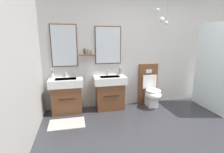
{
  "coord_description": "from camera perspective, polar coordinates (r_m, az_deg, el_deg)",
  "views": [
    {
      "loc": [
        -1.64,
        -2.05,
        1.64
      ],
      "look_at": [
        -0.87,
        1.4,
        0.82
      ],
      "focal_mm": 27.36,
      "sensor_mm": 36.0,
      "label": 1
    }
  ],
  "objects": [
    {
      "name": "soap_dispenser",
      "position": [
        4.06,
        2.79,
        1.82
      ],
      "size": [
        0.06,
        0.06,
        0.19
      ],
      "color": "gray",
      "rests_on": "vanity_sink_right"
    },
    {
      "name": "ground_plane",
      "position": [
        3.12,
        23.29,
        -20.86
      ],
      "size": [
        6.12,
        5.07,
        0.1
      ],
      "primitive_type": "cube",
      "color": "#2D2D33",
      "rests_on": "ground"
    },
    {
      "name": "wall_left",
      "position": [
        2.21,
        -32.49,
        2.77
      ],
      "size": [
        0.12,
        3.87,
        2.65
      ],
      "primitive_type": "cube",
      "color": "#B7B5B2",
      "rests_on": "ground"
    },
    {
      "name": "wall_back",
      "position": [
        4.26,
        9.97,
        8.68
      ],
      "size": [
        4.92,
        0.55,
        2.65
      ],
      "color": "#B7B5B2",
      "rests_on": "ground"
    },
    {
      "name": "vanity_sink_left",
      "position": [
        3.9,
        -14.87,
        -5.87
      ],
      "size": [
        0.72,
        0.44,
        0.77
      ],
      "color": "brown",
      "rests_on": "ground"
    },
    {
      "name": "vanity_sink_right",
      "position": [
        3.96,
        -0.75,
        -5.08
      ],
      "size": [
        0.72,
        0.44,
        0.77
      ],
      "color": "brown",
      "rests_on": "ground"
    },
    {
      "name": "toothbrush_cup",
      "position": [
        3.94,
        -19.19,
        0.42
      ],
      "size": [
        0.07,
        0.07,
        0.2
      ],
      "color": "silver",
      "rests_on": "vanity_sink_left"
    },
    {
      "name": "toilet",
      "position": [
        4.26,
        12.68,
        -4.48
      ],
      "size": [
        0.48,
        0.63,
        1.0
      ],
      "color": "brown",
      "rests_on": "ground"
    },
    {
      "name": "tap_on_right_sink",
      "position": [
        4.0,
        -1.21,
        1.52
      ],
      "size": [
        0.03,
        0.13,
        0.11
      ],
      "color": "silver",
      "rests_on": "vanity_sink_right"
    },
    {
      "name": "shower_tray",
      "position": [
        4.73,
        32.13,
        -4.22
      ],
      "size": [
        1.0,
        1.01,
        1.95
      ],
      "color": "white",
      "rests_on": "ground"
    },
    {
      "name": "tap_on_left_sink",
      "position": [
        3.93,
        -15.16,
        0.85
      ],
      "size": [
        0.03,
        0.13,
        0.11
      ],
      "color": "silver",
      "rests_on": "vanity_sink_left"
    },
    {
      "name": "bath_mat",
      "position": [
        3.53,
        -14.82,
        -14.97
      ],
      "size": [
        0.68,
        0.44,
        0.01
      ],
      "primitive_type": "cube",
      "color": "#9E9993",
      "rests_on": "ground"
    }
  ]
}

